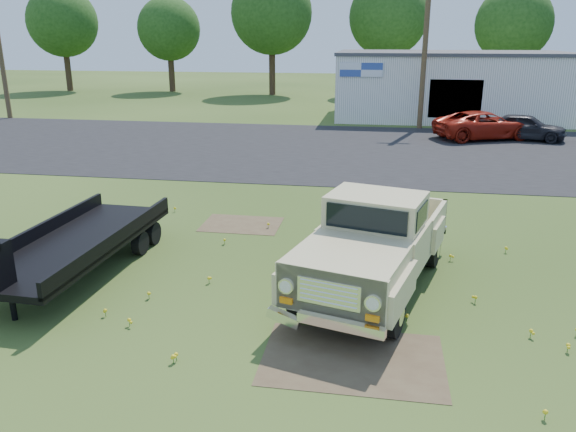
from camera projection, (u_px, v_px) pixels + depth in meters
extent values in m
plane|color=#2A3E14|center=(292.00, 280.00, 12.38)|extent=(140.00, 140.00, 0.00)
cube|color=black|center=(341.00, 149.00, 26.46)|extent=(90.00, 14.00, 0.02)
cube|color=#4E3D29|center=(353.00, 359.00, 9.33)|extent=(3.00, 2.00, 0.01)
cube|color=#4E3D29|center=(242.00, 224.00, 15.97)|extent=(2.20, 1.60, 0.01)
cube|color=#BCBCB8|center=(449.00, 86.00, 36.19)|extent=(14.00, 8.00, 4.00)
cube|color=#3F3F44|center=(451.00, 53.00, 35.56)|extent=(14.20, 8.20, 0.20)
cube|color=black|center=(455.00, 99.00, 32.60)|extent=(3.00, 0.10, 2.20)
cube|color=silver|center=(361.00, 70.00, 32.87)|extent=(2.50, 0.08, 0.80)
cylinder|color=#493621|center=(425.00, 47.00, 31.03)|extent=(0.30, 0.30, 9.00)
cylinder|color=#3D2A1B|center=(68.00, 72.00, 53.70)|extent=(0.56, 0.56, 3.60)
sphere|color=#1A4112|center=(62.00, 22.00, 52.31)|extent=(6.40, 6.40, 6.40)
cylinder|color=#3D2A1B|center=(172.00, 74.00, 53.15)|extent=(0.56, 0.56, 3.24)
sphere|color=#1A4112|center=(169.00, 29.00, 51.90)|extent=(5.76, 5.76, 5.76)
cylinder|color=#3D2A1B|center=(272.00, 72.00, 50.09)|extent=(0.56, 0.56, 3.96)
sphere|color=#1A4112|center=(272.00, 13.00, 48.56)|extent=(7.04, 7.04, 7.04)
cylinder|color=#3D2A1B|center=(385.00, 74.00, 49.52)|extent=(0.56, 0.56, 3.78)
sphere|color=#1A4112|center=(388.00, 17.00, 48.06)|extent=(6.72, 6.72, 6.72)
cylinder|color=#3D2A1B|center=(507.00, 78.00, 46.62)|extent=(0.56, 0.56, 3.42)
sphere|color=#1A4112|center=(513.00, 24.00, 45.30)|extent=(6.08, 6.08, 6.08)
imported|color=maroon|center=(484.00, 125.00, 28.87)|extent=(5.58, 4.04, 1.41)
imported|color=black|center=(525.00, 127.00, 28.62)|extent=(4.18, 2.52, 1.33)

